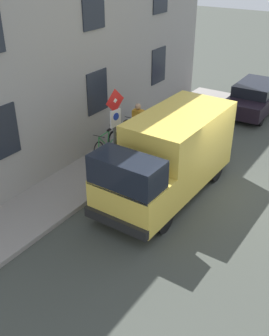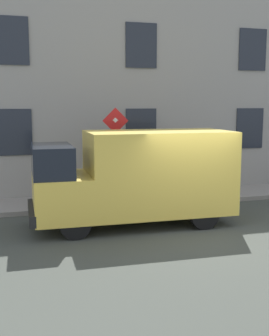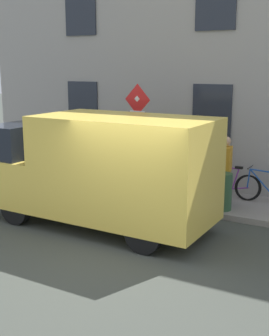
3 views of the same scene
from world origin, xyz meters
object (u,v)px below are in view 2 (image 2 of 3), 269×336
at_px(delivery_van, 137,175).
at_px(pedestrian, 175,169).
at_px(sign_post_stacked, 115,142).
at_px(bicycle_green, 137,183).
at_px(bicycle_purple, 165,182).
at_px(bicycle_blue, 192,181).
at_px(litter_bin, 182,185).

xyz_separation_m(delivery_van, pedestrian, (2.46, -2.03, -0.26)).
height_order(sign_post_stacked, bicycle_green, sign_post_stacked).
relative_size(bicycle_purple, bicycle_green, 1.00).
xyz_separation_m(sign_post_stacked, bicycle_purple, (1.22, -2.05, -1.54)).
distance_m(bicycle_green, pedestrian, 1.42).
bearing_deg(delivery_van, bicycle_blue, -132.27).
height_order(bicycle_blue, bicycle_purple, same).
relative_size(delivery_van, litter_bin, 5.96).
bearing_deg(sign_post_stacked, bicycle_blue, -68.37).
bearing_deg(sign_post_stacked, bicycle_purple, -59.36).
height_order(bicycle_purple, pedestrian, pedestrian).
distance_m(delivery_van, bicycle_purple, 3.77).
bearing_deg(bicycle_green, sign_post_stacked, 42.02).
relative_size(delivery_van, bicycle_purple, 3.13).
relative_size(sign_post_stacked, litter_bin, 3.16).
bearing_deg(bicycle_blue, bicycle_purple, 0.54).
bearing_deg(bicycle_green, delivery_van, 66.33).
relative_size(sign_post_stacked, bicycle_purple, 1.66).
height_order(delivery_van, bicycle_green, delivery_van).
bearing_deg(pedestrian, bicycle_purple, 90.80).
height_order(sign_post_stacked, litter_bin, sign_post_stacked).
distance_m(bicycle_blue, litter_bin, 1.35).
distance_m(delivery_van, litter_bin, 3.05).
xyz_separation_m(bicycle_blue, bicycle_green, (-0.00, 2.03, 0.00)).
bearing_deg(delivery_van, litter_bin, -135.08).
distance_m(delivery_van, bicycle_blue, 4.37).
bearing_deg(litter_bin, pedestrian, 12.40).
relative_size(delivery_van, bicycle_green, 3.13).
xyz_separation_m(sign_post_stacked, pedestrian, (0.55, -2.16, -0.98)).
distance_m(sign_post_stacked, bicycle_purple, 2.84).
bearing_deg(bicycle_purple, pedestrian, 98.23).
bearing_deg(bicycle_green, bicycle_purple, 172.58).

